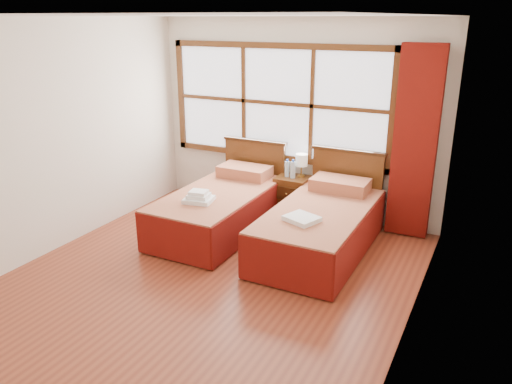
% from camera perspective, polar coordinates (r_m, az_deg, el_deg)
% --- Properties ---
extents(floor, '(4.50, 4.50, 0.00)m').
position_cam_1_polar(floor, '(5.30, -5.44, -9.91)').
color(floor, brown).
rests_on(floor, ground).
extents(ceiling, '(4.50, 4.50, 0.00)m').
position_cam_1_polar(ceiling, '(4.63, -6.51, 19.42)').
color(ceiling, white).
rests_on(ceiling, wall_back).
extents(wall_back, '(4.00, 0.00, 4.00)m').
position_cam_1_polar(wall_back, '(6.76, 4.49, 8.32)').
color(wall_back, silver).
rests_on(wall_back, floor).
extents(wall_left, '(0.00, 4.50, 4.50)m').
position_cam_1_polar(wall_left, '(6.10, -22.05, 5.77)').
color(wall_left, silver).
rests_on(wall_left, floor).
extents(wall_right, '(0.00, 4.50, 4.50)m').
position_cam_1_polar(wall_right, '(4.12, 18.21, 0.19)').
color(wall_right, silver).
rests_on(wall_right, floor).
extents(window, '(3.16, 0.06, 1.56)m').
position_cam_1_polar(window, '(6.78, 2.43, 10.13)').
color(window, white).
rests_on(window, wall_back).
extents(curtain, '(0.50, 0.16, 2.30)m').
position_cam_1_polar(curtain, '(6.23, 17.72, 5.29)').
color(curtain, maroon).
rests_on(curtain, wall_back).
extents(bed_left, '(1.01, 2.03, 0.98)m').
position_cam_1_polar(bed_left, '(6.36, -4.00, -1.75)').
color(bed_left, '#361C0B').
rests_on(bed_left, floor).
extents(bed_right, '(1.03, 2.05, 1.00)m').
position_cam_1_polar(bed_right, '(5.83, 7.46, -3.84)').
color(bed_right, '#361C0B').
rests_on(bed_right, floor).
extents(nightstand, '(0.43, 0.42, 0.57)m').
position_cam_1_polar(nightstand, '(6.76, 4.18, -0.59)').
color(nightstand, '#522C11').
rests_on(nightstand, floor).
extents(towels_left, '(0.37, 0.34, 0.14)m').
position_cam_1_polar(towels_left, '(5.91, -6.56, -0.61)').
color(towels_left, white).
rests_on(towels_left, bed_left).
extents(towels_right, '(0.41, 0.38, 0.05)m').
position_cam_1_polar(towels_right, '(5.33, 5.25, -3.05)').
color(towels_right, white).
rests_on(towels_right, bed_right).
extents(lamp, '(0.16, 0.16, 0.31)m').
position_cam_1_polar(lamp, '(6.65, 5.23, 3.58)').
color(lamp, '#B9903B').
rests_on(lamp, nightstand).
extents(bottle_near, '(0.06, 0.06, 0.24)m').
position_cam_1_polar(bottle_near, '(6.66, 3.57, 2.67)').
color(bottle_near, silver).
rests_on(bottle_near, nightstand).
extents(bottle_far, '(0.07, 0.07, 0.25)m').
position_cam_1_polar(bottle_far, '(6.61, 4.24, 2.58)').
color(bottle_far, silver).
rests_on(bottle_far, nightstand).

